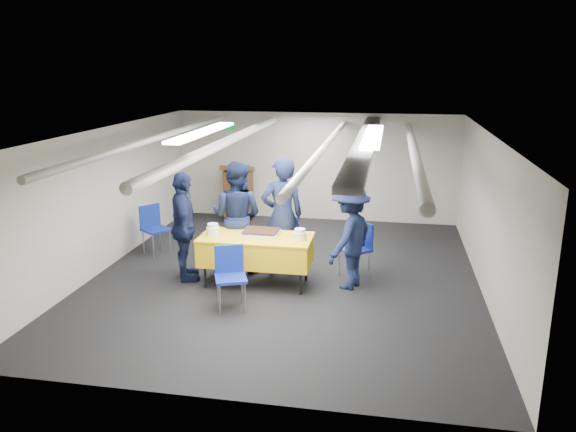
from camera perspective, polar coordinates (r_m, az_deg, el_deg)
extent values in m
plane|color=black|center=(9.05, -0.23, -6.07)|extent=(7.00, 7.00, 0.00)
cube|color=beige|center=(12.08, 2.81, 5.00)|extent=(6.00, 0.02, 2.30)
cube|color=beige|center=(9.69, -17.90, 1.73)|extent=(0.02, 7.00, 2.30)
cube|color=beige|center=(8.68, 19.54, 0.07)|extent=(0.02, 7.00, 2.30)
cube|color=silver|center=(8.50, -0.25, 8.47)|extent=(6.00, 7.00, 0.02)
cylinder|color=silver|center=(9.09, -12.86, 7.84)|extent=(0.10, 6.90, 0.10)
cylinder|color=silver|center=(8.72, -6.12, 7.57)|extent=(0.14, 6.90, 0.14)
cylinder|color=silver|center=(8.43, 3.80, 7.09)|extent=(0.10, 6.90, 0.10)
cylinder|color=silver|center=(8.39, 12.70, 6.43)|extent=(0.14, 6.90, 0.14)
cube|color=gray|center=(8.37, 7.93, 7.61)|extent=(0.28, 6.90, 0.08)
cube|color=white|center=(8.83, -8.66, 8.43)|extent=(0.25, 2.60, 0.04)
cube|color=white|center=(8.36, 8.63, 8.05)|extent=(0.25, 2.60, 0.04)
cube|color=#0C591E|center=(12.33, -6.04, 8.91)|extent=(0.30, 0.04, 0.12)
cylinder|color=black|center=(8.61, -8.40, -6.10)|extent=(0.04, 0.04, 0.36)
cylinder|color=black|center=(8.28, 1.27, -6.83)|extent=(0.04, 0.04, 0.36)
cylinder|color=black|center=(9.12, -7.27, -4.84)|extent=(0.04, 0.04, 0.36)
cylinder|color=black|center=(8.80, 1.86, -5.46)|extent=(0.04, 0.04, 0.36)
cube|color=yellow|center=(8.55, -3.25, -3.52)|extent=(1.68, 0.79, 0.39)
cube|color=yellow|center=(8.49, -3.27, -2.18)|extent=(1.70, 0.81, 0.03)
cube|color=white|center=(8.50, -2.76, -1.81)|extent=(0.53, 0.42, 0.06)
cube|color=black|center=(8.49, -2.76, -1.51)|extent=(0.51, 0.40, 0.03)
sphere|color=#102696|center=(8.37, -4.61, -1.80)|extent=(0.04, 0.04, 0.04)
sphere|color=#102696|center=(8.72, -3.97, -1.09)|extent=(0.04, 0.04, 0.04)
sphere|color=#102696|center=(8.34, -3.83, -1.85)|extent=(0.04, 0.04, 0.04)
sphere|color=#102696|center=(8.69, -3.22, -1.13)|extent=(0.04, 0.04, 0.04)
sphere|color=#102696|center=(8.31, -3.06, -1.89)|extent=(0.04, 0.04, 0.04)
sphere|color=#102696|center=(8.67, -2.48, -1.16)|extent=(0.04, 0.04, 0.04)
sphere|color=#102696|center=(8.29, -2.27, -1.94)|extent=(0.04, 0.04, 0.04)
sphere|color=#102696|center=(8.64, -1.72, -1.20)|extent=(0.04, 0.04, 0.04)
sphere|color=#102696|center=(8.26, -1.49, -1.98)|extent=(0.04, 0.04, 0.04)
sphere|color=#102696|center=(8.62, -0.97, -1.24)|extent=(0.04, 0.04, 0.04)
sphere|color=#102696|center=(8.46, -4.58, -1.61)|extent=(0.04, 0.04, 0.04)
sphere|color=#102696|center=(8.35, -1.21, -1.80)|extent=(0.04, 0.04, 0.04)
sphere|color=#102696|center=(8.55, -4.42, -1.43)|extent=(0.04, 0.04, 0.04)
sphere|color=#102696|center=(8.44, -1.08, -1.61)|extent=(0.04, 0.04, 0.04)
sphere|color=#102696|center=(8.63, -4.26, -1.25)|extent=(0.04, 0.04, 0.04)
sphere|color=#102696|center=(8.52, -0.95, -1.43)|extent=(0.04, 0.04, 0.04)
cylinder|color=white|center=(8.59, -7.62, -1.52)|extent=(0.20, 0.20, 0.13)
cylinder|color=white|center=(8.56, -7.64, -0.94)|extent=(0.16, 0.16, 0.05)
cylinder|color=white|center=(8.29, 1.22, -2.04)|extent=(0.20, 0.20, 0.12)
cylinder|color=white|center=(8.26, 1.22, -1.47)|extent=(0.16, 0.16, 0.05)
cube|color=brown|center=(12.09, -5.05, 2.07)|extent=(0.55, 0.45, 1.10)
cube|color=brown|center=(11.94, -5.15, 4.84)|extent=(0.62, 0.53, 0.21)
cylinder|color=gold|center=(11.83, -5.36, 2.52)|extent=(0.28, 0.02, 0.28)
cylinder|color=gray|center=(7.68, -6.94, -8.48)|extent=(0.02, 0.02, 0.43)
cylinder|color=gray|center=(7.71, -4.39, -8.32)|extent=(0.02, 0.02, 0.43)
cylinder|color=gray|center=(7.99, -7.13, -7.51)|extent=(0.02, 0.02, 0.43)
cylinder|color=gray|center=(8.02, -4.69, -7.36)|extent=(0.02, 0.02, 0.43)
cube|color=navy|center=(7.76, -5.83, -6.31)|extent=(0.54, 0.54, 0.04)
cube|color=navy|center=(7.86, -6.01, -4.32)|extent=(0.39, 0.18, 0.40)
cylinder|color=gray|center=(9.05, 5.22, -4.69)|extent=(0.02, 0.02, 0.43)
cylinder|color=gray|center=(8.80, 6.50, -5.33)|extent=(0.02, 0.02, 0.43)
cylinder|color=gray|center=(9.25, 6.94, -4.31)|extent=(0.02, 0.02, 0.43)
cylinder|color=gray|center=(8.99, 8.25, -4.92)|extent=(0.02, 0.02, 0.43)
cube|color=navy|center=(8.94, 6.78, -3.39)|extent=(0.59, 0.59, 0.04)
cube|color=navy|center=(8.99, 7.79, -1.86)|extent=(0.29, 0.33, 0.40)
cylinder|color=gray|center=(10.04, -13.51, -3.03)|extent=(0.02, 0.02, 0.43)
cylinder|color=gray|center=(10.21, -11.87, -2.64)|extent=(0.02, 0.02, 0.43)
cylinder|color=gray|center=(10.33, -14.47, -2.59)|extent=(0.02, 0.02, 0.43)
cylinder|color=gray|center=(10.49, -12.86, -2.22)|extent=(0.02, 0.02, 0.43)
cube|color=navy|center=(10.20, -13.25, -1.36)|extent=(0.59, 0.59, 0.04)
cube|color=navy|center=(10.30, -13.87, 0.04)|extent=(0.27, 0.35, 0.40)
imported|color=black|center=(8.93, -0.58, 0.02)|extent=(0.82, 0.70, 1.89)
imported|color=black|center=(9.13, -5.23, -0.02)|extent=(0.98, 0.82, 1.80)
imported|color=black|center=(8.78, -10.53, -1.11)|extent=(0.79, 1.09, 1.72)
imported|color=black|center=(8.42, 6.33, -2.12)|extent=(0.96, 1.18, 1.59)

